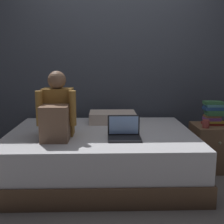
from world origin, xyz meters
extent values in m
plane|color=gray|center=(0.00, 0.00, 0.00)|extent=(8.00, 8.00, 0.00)
cube|color=#424751|center=(0.00, 1.20, 1.35)|extent=(5.60, 0.10, 2.70)
cube|color=brown|center=(-0.20, 0.30, 0.10)|extent=(2.00, 1.50, 0.20)
cube|color=silver|center=(-0.20, 0.30, 0.36)|extent=(1.96, 1.46, 0.31)
cube|color=brown|center=(1.10, 0.49, 0.26)|extent=(0.44, 0.44, 0.53)
sphere|color=gray|center=(1.10, 0.27, 0.38)|extent=(0.04, 0.04, 0.04)
cube|color=olive|center=(-0.63, 0.18, 0.75)|extent=(0.30, 0.20, 0.48)
sphere|color=brown|center=(-0.63, 0.15, 1.08)|extent=(0.18, 0.18, 0.18)
cube|color=brown|center=(-0.63, -0.04, 0.68)|extent=(0.26, 0.24, 0.34)
cylinder|color=olive|center=(-0.79, 0.04, 0.81)|extent=(0.07, 0.07, 0.34)
cylinder|color=olive|center=(-0.47, 0.04, 0.81)|extent=(0.07, 0.07, 0.34)
cube|color=black|center=(0.03, -0.03, 0.52)|extent=(0.32, 0.22, 0.02)
cube|color=black|center=(0.03, 0.09, 0.63)|extent=(0.32, 0.01, 0.20)
cube|color=#8CB2EA|center=(0.03, 0.08, 0.63)|extent=(0.29, 0.00, 0.18)
cube|color=beige|center=(-0.06, 0.75, 0.58)|extent=(0.56, 0.36, 0.13)
cube|color=#9E2D28|center=(1.10, 0.52, 0.54)|extent=(0.22, 0.14, 0.03)
cube|color=gold|center=(1.12, 0.51, 0.57)|extent=(0.20, 0.14, 0.03)
cube|color=#703D84|center=(1.09, 0.52, 0.60)|extent=(0.17, 0.15, 0.03)
cube|color=brown|center=(1.09, 0.52, 0.63)|extent=(0.17, 0.13, 0.03)
cube|color=#387042|center=(1.12, 0.51, 0.66)|extent=(0.20, 0.12, 0.03)
cube|color=#387042|center=(1.12, 0.53, 0.69)|extent=(0.19, 0.16, 0.03)
cube|color=#284C84|center=(1.10, 0.54, 0.72)|extent=(0.21, 0.14, 0.04)
cube|color=teal|center=(1.11, 0.54, 0.75)|extent=(0.19, 0.15, 0.03)
cube|color=#387042|center=(1.10, 0.54, 0.78)|extent=(0.21, 0.12, 0.03)
cylinder|color=#933833|center=(0.97, 0.37, 0.57)|extent=(0.08, 0.08, 0.09)
camera|label=1|loc=(-0.16, -2.66, 1.28)|focal=45.37mm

